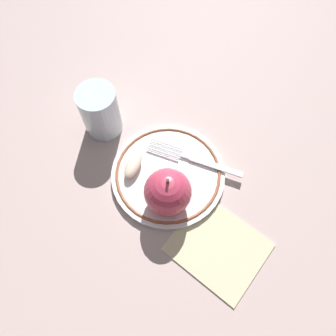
{
  "coord_description": "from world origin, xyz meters",
  "views": [
    {
      "loc": [
        0.12,
        -0.23,
        0.58
      ],
      "look_at": [
        0.01,
        0.01,
        0.04
      ],
      "focal_mm": 35.0,
      "sensor_mm": 36.0,
      "label": 1
    }
  ],
  "objects_px": {
    "apple_red_whole": "(168,192)",
    "drinking_glass": "(100,112)",
    "plate": "(168,174)",
    "apple_slice_front": "(133,165)",
    "napkin_folded": "(218,247)",
    "fork": "(197,160)"
  },
  "relations": [
    {
      "from": "apple_red_whole",
      "to": "drinking_glass",
      "type": "xyz_separation_m",
      "value": [
        -0.19,
        0.1,
        -0.0
      ]
    },
    {
      "from": "apple_red_whole",
      "to": "drinking_glass",
      "type": "relative_size",
      "value": 0.88
    },
    {
      "from": "apple_red_whole",
      "to": "drinking_glass",
      "type": "distance_m",
      "value": 0.21
    },
    {
      "from": "plate",
      "to": "apple_slice_front",
      "type": "distance_m",
      "value": 0.07
    },
    {
      "from": "apple_red_whole",
      "to": "drinking_glass",
      "type": "bearing_deg",
      "value": 152.67
    },
    {
      "from": "napkin_folded",
      "to": "apple_slice_front",
      "type": "bearing_deg",
      "value": 160.61
    },
    {
      "from": "apple_slice_front",
      "to": "napkin_folded",
      "type": "distance_m",
      "value": 0.21
    },
    {
      "from": "apple_red_whole",
      "to": "fork",
      "type": "xyz_separation_m",
      "value": [
        0.02,
        0.1,
        -0.04
      ]
    },
    {
      "from": "napkin_folded",
      "to": "fork",
      "type": "bearing_deg",
      "value": 125.5
    },
    {
      "from": "fork",
      "to": "drinking_glass",
      "type": "bearing_deg",
      "value": -4.23
    },
    {
      "from": "plate",
      "to": "napkin_folded",
      "type": "bearing_deg",
      "value": -32.71
    },
    {
      "from": "apple_red_whole",
      "to": "napkin_folded",
      "type": "height_order",
      "value": "apple_red_whole"
    },
    {
      "from": "fork",
      "to": "napkin_folded",
      "type": "height_order",
      "value": "fork"
    },
    {
      "from": "drinking_glass",
      "to": "fork",
      "type": "bearing_deg",
      "value": -0.07
    },
    {
      "from": "plate",
      "to": "fork",
      "type": "height_order",
      "value": "fork"
    },
    {
      "from": "fork",
      "to": "drinking_glass",
      "type": "xyz_separation_m",
      "value": [
        -0.21,
        0.0,
        0.04
      ]
    },
    {
      "from": "drinking_glass",
      "to": "plate",
      "type": "bearing_deg",
      "value": -15.88
    },
    {
      "from": "fork",
      "to": "napkin_folded",
      "type": "distance_m",
      "value": 0.17
    },
    {
      "from": "apple_red_whole",
      "to": "fork",
      "type": "bearing_deg",
      "value": 79.63
    },
    {
      "from": "napkin_folded",
      "to": "plate",
      "type": "bearing_deg",
      "value": 147.29
    },
    {
      "from": "fork",
      "to": "plate",
      "type": "bearing_deg",
      "value": 45.08
    },
    {
      "from": "plate",
      "to": "drinking_glass",
      "type": "xyz_separation_m",
      "value": [
        -0.17,
        0.05,
        0.05
      ]
    }
  ]
}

